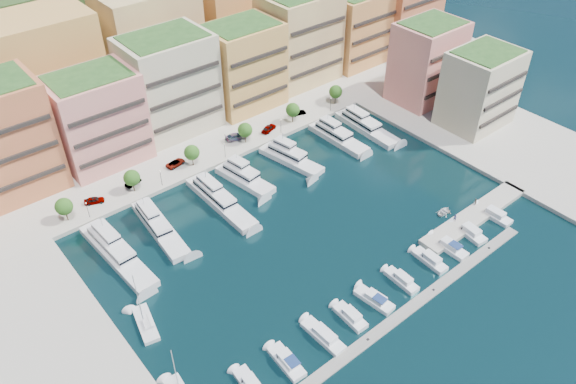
% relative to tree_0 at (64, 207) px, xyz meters
% --- Properties ---
extents(ground, '(400.00, 400.00, 0.00)m').
position_rel_tree_0_xyz_m(ground, '(40.00, -33.50, -4.74)').
color(ground, black).
rests_on(ground, ground).
extents(north_quay, '(220.00, 64.00, 2.00)m').
position_rel_tree_0_xyz_m(north_quay, '(40.00, 28.50, -4.74)').
color(north_quay, '#9E998E').
rests_on(north_quay, ground).
extents(east_quay, '(34.00, 76.00, 2.00)m').
position_rel_tree_0_xyz_m(east_quay, '(102.00, -41.50, -4.74)').
color(east_quay, '#9E998E').
rests_on(east_quay, ground).
extents(hillside, '(240.00, 40.00, 58.00)m').
position_rel_tree_0_xyz_m(hillside, '(40.00, 76.50, -4.74)').
color(hillside, '#273E19').
rests_on(hillside, ground).
extents(south_pontoon, '(72.00, 2.20, 0.35)m').
position_rel_tree_0_xyz_m(south_pontoon, '(37.00, -63.50, -4.74)').
color(south_pontoon, gray).
rests_on(south_pontoon, ground).
extents(finger_pier, '(32.00, 5.00, 2.00)m').
position_rel_tree_0_xyz_m(finger_pier, '(70.00, -55.50, -4.74)').
color(finger_pier, '#9E998E').
rests_on(finger_pier, ground).
extents(apartment_1, '(20.00, 16.50, 26.80)m').
position_rel_tree_0_xyz_m(apartment_1, '(-4.00, 18.49, 9.57)').
color(apartment_1, '#B66D3C').
rests_on(apartment_1, north_quay).
extents(apartment_2, '(20.00, 15.50, 22.80)m').
position_rel_tree_0_xyz_m(apartment_2, '(17.00, 16.49, 7.57)').
color(apartment_2, tan).
rests_on(apartment_2, north_quay).
extents(apartment_3, '(22.00, 16.50, 25.80)m').
position_rel_tree_0_xyz_m(apartment_3, '(38.00, 18.49, 9.07)').
color(apartment_3, beige).
rests_on(apartment_3, north_quay).
extents(apartment_4, '(20.00, 15.50, 23.80)m').
position_rel_tree_0_xyz_m(apartment_4, '(60.00, 16.49, 8.07)').
color(apartment_4, '#D99C51').
rests_on(apartment_4, north_quay).
extents(apartment_5, '(22.00, 16.50, 26.80)m').
position_rel_tree_0_xyz_m(apartment_5, '(82.00, 18.49, 9.57)').
color(apartment_5, '#F1D57F').
rests_on(apartment_5, north_quay).
extents(apartment_6, '(20.00, 15.50, 22.80)m').
position_rel_tree_0_xyz_m(apartment_6, '(104.00, 16.49, 7.57)').
color(apartment_6, '#C38547').
rests_on(apartment_6, north_quay).
extents(apartment_7, '(22.00, 16.50, 24.80)m').
position_rel_tree_0_xyz_m(apartment_7, '(124.00, 14.49, 8.57)').
color(apartment_7, '#B66D3C').
rests_on(apartment_7, north_quay).
extents(apartment_east_a, '(18.00, 14.50, 22.80)m').
position_rel_tree_0_xyz_m(apartment_east_a, '(102.00, -13.51, 7.57)').
color(apartment_east_a, tan).
rests_on(apartment_east_a, east_quay).
extents(apartment_east_b, '(18.00, 14.50, 20.80)m').
position_rel_tree_0_xyz_m(apartment_east_b, '(102.00, -31.51, 6.57)').
color(apartment_east_b, beige).
rests_on(apartment_east_b, east_quay).
extents(backblock_1, '(26.00, 18.00, 30.00)m').
position_rel_tree_0_xyz_m(backblock_1, '(15.00, 40.50, 11.26)').
color(backblock_1, '#D99C51').
rests_on(backblock_1, north_quay).
extents(backblock_2, '(26.00, 18.00, 30.00)m').
position_rel_tree_0_xyz_m(backblock_2, '(45.00, 40.50, 11.26)').
color(backblock_2, '#F1D57F').
rests_on(backblock_2, north_quay).
extents(backblock_3, '(26.00, 18.00, 30.00)m').
position_rel_tree_0_xyz_m(backblock_3, '(75.00, 40.50, 11.26)').
color(backblock_3, '#C38547').
rests_on(backblock_3, north_quay).
extents(tree_0, '(3.80, 3.80, 5.65)m').
position_rel_tree_0_xyz_m(tree_0, '(0.00, 0.00, 0.00)').
color(tree_0, '#473323').
rests_on(tree_0, north_quay).
extents(tree_1, '(3.80, 3.80, 5.65)m').
position_rel_tree_0_xyz_m(tree_1, '(16.00, 0.00, 0.00)').
color(tree_1, '#473323').
rests_on(tree_1, north_quay).
extents(tree_2, '(3.80, 3.80, 5.65)m').
position_rel_tree_0_xyz_m(tree_2, '(32.00, 0.00, 0.00)').
color(tree_2, '#473323').
rests_on(tree_2, north_quay).
extents(tree_3, '(3.80, 3.80, 5.65)m').
position_rel_tree_0_xyz_m(tree_3, '(48.00, 0.00, 0.00)').
color(tree_3, '#473323').
rests_on(tree_3, north_quay).
extents(tree_4, '(3.80, 3.80, 5.65)m').
position_rel_tree_0_xyz_m(tree_4, '(64.00, 0.00, 0.00)').
color(tree_4, '#473323').
rests_on(tree_4, north_quay).
extents(tree_5, '(3.80, 3.80, 5.65)m').
position_rel_tree_0_xyz_m(tree_5, '(80.00, 0.00, 0.00)').
color(tree_5, '#473323').
rests_on(tree_5, north_quay).
extents(lamppost_0, '(0.30, 0.30, 4.20)m').
position_rel_tree_0_xyz_m(lamppost_0, '(4.00, -2.30, -0.92)').
color(lamppost_0, black).
rests_on(lamppost_0, north_quay).
extents(lamppost_1, '(0.30, 0.30, 4.20)m').
position_rel_tree_0_xyz_m(lamppost_1, '(22.00, -2.30, -0.92)').
color(lamppost_1, black).
rests_on(lamppost_1, north_quay).
extents(lamppost_2, '(0.30, 0.30, 4.20)m').
position_rel_tree_0_xyz_m(lamppost_2, '(40.00, -2.30, -0.92)').
color(lamppost_2, black).
rests_on(lamppost_2, north_quay).
extents(lamppost_3, '(0.30, 0.30, 4.20)m').
position_rel_tree_0_xyz_m(lamppost_3, '(58.00, -2.30, -0.92)').
color(lamppost_3, black).
rests_on(lamppost_3, north_quay).
extents(lamppost_4, '(0.30, 0.30, 4.20)m').
position_rel_tree_0_xyz_m(lamppost_4, '(76.00, -2.30, -0.92)').
color(lamppost_4, black).
rests_on(lamppost_4, north_quay).
extents(yacht_0, '(5.94, 24.75, 7.30)m').
position_rel_tree_0_xyz_m(yacht_0, '(3.45, -15.74, -3.53)').
color(yacht_0, silver).
rests_on(yacht_0, ground).
extents(yacht_1, '(6.20, 21.83, 7.30)m').
position_rel_tree_0_xyz_m(yacht_1, '(14.11, -14.42, -3.65)').
color(yacht_1, silver).
rests_on(yacht_1, ground).
extents(yacht_2, '(4.48, 23.15, 7.30)m').
position_rel_tree_0_xyz_m(yacht_2, '(29.20, -15.10, -3.53)').
color(yacht_2, silver).
rests_on(yacht_2, ground).
extents(yacht_3, '(6.90, 16.81, 7.30)m').
position_rel_tree_0_xyz_m(yacht_3, '(38.46, -11.97, -3.53)').
color(yacht_3, silver).
rests_on(yacht_3, ground).
extents(yacht_4, '(7.59, 18.52, 7.30)m').
position_rel_tree_0_xyz_m(yacht_4, '(52.17, -12.80, -3.65)').
color(yacht_4, silver).
rests_on(yacht_4, ground).
extents(yacht_5, '(4.96, 18.80, 7.30)m').
position_rel_tree_0_xyz_m(yacht_5, '(68.17, -13.07, -3.53)').
color(yacht_5, silver).
rests_on(yacht_5, ground).
extents(yacht_6, '(5.78, 21.38, 7.30)m').
position_rel_tree_0_xyz_m(yacht_6, '(77.69, -14.20, -3.53)').
color(yacht_6, silver).
rests_on(yacht_6, ground).
extents(cruiser_1, '(3.26, 8.04, 2.66)m').
position_rel_tree_0_xyz_m(cruiser_1, '(14.01, -58.10, -4.17)').
color(cruiser_1, white).
rests_on(cruiser_1, ground).
extents(cruiser_2, '(2.92, 9.24, 2.55)m').
position_rel_tree_0_xyz_m(cruiser_2, '(22.34, -58.10, -4.20)').
color(cruiser_2, white).
rests_on(cruiser_2, ground).
extents(cruiser_3, '(2.86, 7.18, 2.55)m').
position_rel_tree_0_xyz_m(cruiser_3, '(29.03, -58.08, -4.20)').
color(cruiser_3, white).
rests_on(cruiser_3, ground).
extents(cruiser_4, '(3.57, 8.20, 2.66)m').
position_rel_tree_0_xyz_m(cruiser_4, '(35.34, -58.11, -4.17)').
color(cruiser_4, white).
rests_on(cruiser_4, ground).
extents(cruiser_5, '(2.59, 7.54, 2.55)m').
position_rel_tree_0_xyz_m(cruiser_5, '(42.97, -58.08, -4.20)').
color(cruiser_5, white).
rests_on(cruiser_5, ground).
extents(cruiser_6, '(2.90, 7.89, 2.55)m').
position_rel_tree_0_xyz_m(cruiser_6, '(51.52, -58.08, -4.20)').
color(cruiser_6, white).
rests_on(cruiser_6, ground).
extents(cruiser_7, '(2.85, 8.49, 2.66)m').
position_rel_tree_0_xyz_m(cruiser_7, '(57.60, -58.11, -4.17)').
color(cruiser_7, white).
rests_on(cruiser_7, ground).
extents(cruiser_8, '(3.72, 8.19, 2.55)m').
position_rel_tree_0_xyz_m(cruiser_8, '(64.62, -58.09, -4.20)').
color(cruiser_8, white).
rests_on(cruiser_8, ground).
extents(cruiser_9, '(2.85, 8.35, 2.55)m').
position_rel_tree_0_xyz_m(cruiser_9, '(73.47, -58.09, -4.20)').
color(cruiser_9, white).
rests_on(cruiser_9, ground).
extents(sailboat_1, '(4.66, 9.30, 13.20)m').
position_rel_tree_0_xyz_m(sailboat_1, '(-0.44, -35.66, -4.43)').
color(sailboat_1, silver).
rests_on(sailboat_1, ground).
extents(tender_1, '(1.55, 1.38, 0.74)m').
position_rel_tree_0_xyz_m(tender_1, '(66.92, -50.84, -4.37)').
color(tender_1, beige).
rests_on(tender_1, ground).
extents(tender_2, '(4.16, 3.22, 0.79)m').
position_rel_tree_0_xyz_m(tender_2, '(66.12, -50.24, -4.35)').
color(tender_2, silver).
rests_on(tender_2, ground).
extents(car_0, '(4.80, 3.40, 1.52)m').
position_rel_tree_0_xyz_m(car_0, '(6.99, 1.73, -2.98)').
color(car_0, gray).
rests_on(car_0, north_quay).
extents(car_1, '(4.31, 2.40, 1.35)m').
position_rel_tree_0_xyz_m(car_1, '(16.95, 2.34, -3.07)').
color(car_1, gray).
rests_on(car_1, north_quay).
extents(car_2, '(5.31, 3.09, 1.39)m').
position_rel_tree_0_xyz_m(car_2, '(28.61, 2.64, -3.05)').
color(car_2, gray).
rests_on(car_2, north_quay).
extents(car_3, '(6.23, 3.69, 1.69)m').
position_rel_tree_0_xyz_m(car_3, '(46.93, 2.78, -2.90)').
color(car_3, gray).
rests_on(car_3, north_quay).
extents(car_4, '(5.34, 3.42, 1.69)m').
position_rel_tree_0_xyz_m(car_4, '(56.10, 0.54, -2.90)').
color(car_4, gray).
rests_on(car_4, north_quay).
extents(car_5, '(4.45, 2.61, 1.39)m').
position_rel_tree_0_xyz_m(car_5, '(67.65, 1.82, -3.05)').
color(car_5, gray).
rests_on(car_5, north_quay).
extents(person_0, '(0.62, 0.78, 1.88)m').
position_rel_tree_0_xyz_m(person_0, '(64.68, -53.98, -2.80)').
color(person_0, '#25264A').
rests_on(person_0, finger_pier).
extents(person_1, '(0.99, 0.87, 1.69)m').
position_rel_tree_0_xyz_m(person_1, '(72.65, -53.50, -2.90)').
color(person_1, brown).
rests_on(person_1, finger_pier).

